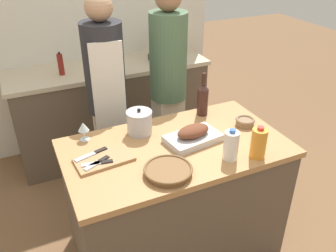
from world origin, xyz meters
name	(u,v)px	position (x,y,z in m)	size (l,w,h in m)	color
ground_plane	(175,246)	(0.00, 0.00, 0.00)	(12.00, 12.00, 0.00)	brown
kitchen_island	(175,200)	(0.00, 0.00, 0.45)	(1.40, 0.80, 0.90)	brown
back_counter	(112,109)	(0.00, 1.48, 0.47)	(1.92, 0.60, 0.93)	brown
back_wall	(95,21)	(0.00, 1.83, 1.27)	(2.42, 0.10, 2.55)	silver
roasting_pan	(193,135)	(0.12, 0.00, 0.94)	(0.37, 0.26, 0.11)	#BCBCC1
wicker_basket	(168,171)	(-0.17, -0.24, 0.92)	(0.28, 0.28, 0.04)	brown
cutting_board	(104,159)	(-0.46, 0.03, 0.91)	(0.35, 0.21, 0.02)	#AD7F51
stock_pot	(139,122)	(-0.15, 0.24, 0.98)	(0.17, 0.17, 0.18)	#B7B7BC
mixing_bowl	(245,122)	(0.55, 0.03, 0.93)	(0.13, 0.13, 0.05)	#846647
juice_jug	(259,143)	(0.39, -0.31, 0.99)	(0.09, 0.09, 0.20)	orange
milk_jug	(231,145)	(0.23, -0.26, 0.99)	(0.09, 0.09, 0.20)	white
wine_bottle_green	(203,99)	(0.36, 0.30, 1.03)	(0.08, 0.08, 0.32)	#381E19
wine_glass_left	(83,127)	(-0.50, 0.31, 0.99)	(0.07, 0.07, 0.13)	silver
knife_chef	(92,154)	(-0.51, 0.10, 0.92)	(0.21, 0.09, 0.01)	#B7B7BC
knife_paring	(98,162)	(-0.50, 0.00, 0.92)	(0.17, 0.10, 0.01)	#B7B7BC
knife_bread	(98,163)	(-0.50, -0.01, 0.92)	(0.18, 0.06, 0.01)	#B7B7BC
stand_mixer	(159,47)	(0.50, 1.41, 1.08)	(0.18, 0.14, 0.34)	#333842
condiment_bottle_tall	(161,45)	(0.60, 1.60, 1.03)	(0.05, 0.05, 0.20)	#B28E2D
condiment_bottle_short	(61,64)	(-0.44, 1.43, 1.03)	(0.05, 0.05, 0.21)	maroon
condiment_bottle_extra	(179,46)	(0.80, 1.57, 1.00)	(0.06, 0.06, 0.14)	#234C28
person_cook_aproned	(107,94)	(-0.21, 0.80, 0.96)	(0.31, 0.32, 1.72)	beige
person_cook_guest	(168,81)	(0.31, 0.80, 0.98)	(0.30, 0.30, 1.74)	beige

